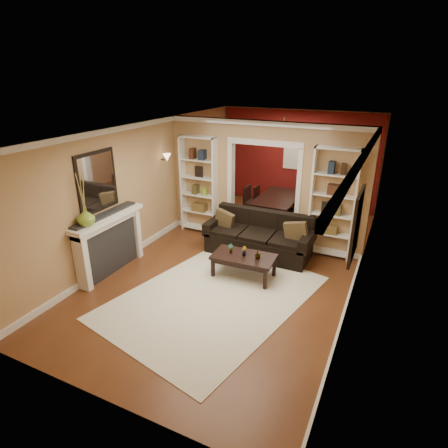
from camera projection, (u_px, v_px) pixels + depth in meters
The scene contains 30 objects.
floor at pixel (242, 260), 7.78m from camera, with size 8.00×8.00×0.00m, color brown.
ceiling at pixel (244, 128), 6.76m from camera, with size 8.00×8.00×0.00m, color white.
wall_back at pixel (298, 159), 10.62m from camera, with size 8.00×8.00×0.00m, color tan.
wall_front at pixel (96, 307), 3.93m from camera, with size 8.00×8.00×0.00m, color tan.
wall_left at pixel (148, 185), 8.17m from camera, with size 8.00×8.00×0.00m, color tan.
wall_right at pixel (365, 216), 6.38m from camera, with size 8.00×8.00×0.00m, color tan.
partition_wall at pixel (264, 183), 8.28m from camera, with size 4.50×0.15×2.70m, color tan.
red_back_panel at pixel (297, 160), 10.60m from camera, with size 4.44×0.04×2.64m, color maroon.
dining_window at pixel (297, 152), 10.48m from camera, with size 0.78×0.03×0.98m, color #8CA5CC.
area_rug at pixel (214, 297), 6.51m from camera, with size 2.63×3.68×0.01m, color silver.
sofa at pixel (259, 235), 7.91m from camera, with size 2.25×0.97×0.88m, color black.
pillow_left at pixel (224, 220), 8.14m from camera, with size 0.42×0.12×0.42m, color brown.
pillow_right at pixel (296, 232), 7.50m from camera, with size 0.46×0.13×0.46m, color brown.
coffee_table at pixel (244, 266), 7.09m from camera, with size 1.17×0.63×0.44m, color black.
plant_left at pixel (231, 249), 7.08m from camera, with size 0.10×0.06×0.18m, color #336626.
plant_center at pixel (244, 251), 6.97m from camera, with size 0.10×0.08×0.18m, color #336626.
plant_right at pixel (258, 254), 6.86m from camera, with size 0.11×0.11×0.19m, color #336626.
bookshelf_left at pixel (199, 185), 8.83m from camera, with size 0.90×0.30×2.30m, color white.
bookshelf_right at pixel (333, 204), 7.59m from camera, with size 0.90×0.30×2.30m, color white.
fireplace at pixel (111, 244), 7.14m from camera, with size 0.32×1.70×1.16m, color white.
vase at pixel (86, 217), 6.43m from camera, with size 0.31×0.31×0.32m, color olive.
mirror at pixel (97, 182), 6.74m from camera, with size 0.03×0.95×1.10m, color silver.
wall_sconce at pixel (165, 158), 8.41m from camera, with size 0.18×0.18×0.22m, color #FFE0A5.
framed_art at pixel (356, 225), 5.48m from camera, with size 0.04×0.85×1.05m, color black.
dining_table at pixel (279, 208), 9.84m from camera, with size 0.99×1.77×0.62m, color black.
dining_chair_nw at pixel (256, 203), 9.75m from camera, with size 0.45×0.45×0.92m, color black.
dining_chair_ne at pixel (297, 212), 9.34m from camera, with size 0.39×0.39×0.78m, color black.
dining_chair_sw at pixel (263, 200), 10.28m from camera, with size 0.37×0.37×0.76m, color black.
dining_chair_se at pixel (303, 203), 9.82m from camera, with size 0.44×0.44×0.89m, color black.
chandelier at pixel (286, 142), 9.28m from camera, with size 0.50×0.50×0.30m, color #362418.
Camera 1 is at (2.64, -6.41, 3.64)m, focal length 30.00 mm.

